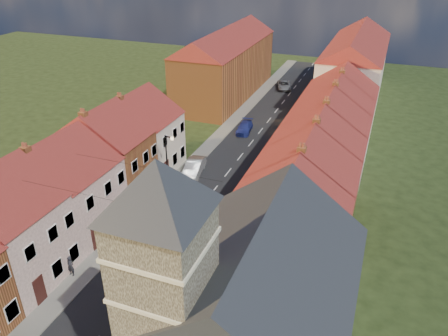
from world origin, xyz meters
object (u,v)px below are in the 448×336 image
Objects in this scene: church at (246,303)px; car_far at (245,128)px; lamppost at (168,161)px; pedestrian_left at (70,266)px; car_distant at (284,85)px; car_near at (133,237)px; car_mid at (194,168)px.

church is 3.68× the size of car_far.
pedestrian_left is (-1.29, -13.08, -2.60)m from lamppost.
church is at bearing -51.70° from lamppost.
car_distant is (-10.86, 53.07, -5.24)m from church.
church is 21.38m from lamppost.
car_mid is (-0.32, 12.52, 0.10)m from car_near.
lamppost is 1.31× the size of car_distant.
car_near reaches higher than car_far.
car_far is at bearing 98.07° from car_near.
car_distant is (0.34, 19.39, 0.04)m from car_far.
pedestrian_left is at bearing -105.35° from car_mid.
car_far is 30.26m from pedestrian_left.
car_near is 0.95× the size of car_far.
church is at bearing -24.51° from car_near.
church is at bearing -95.95° from car_distant.
car_distant is at bearing 81.96° from car_far.
car_near is 5.43m from pedestrian_left.
lamppost is 1.45× the size of car_far.
car_near is (-12.23, 8.54, -5.21)m from church.
car_mid is at bearing -103.16° from car_far.
lamppost is at bearing -107.07° from car_mid.
car_near is 0.86× the size of car_distant.
car_near is at bearing 67.63° from pedestrian_left.
church is 35.89m from car_far.
car_mid is 32.05m from car_distant.
car_distant is at bearing 87.69° from pedestrian_left.
car_mid is 1.12× the size of car_far.
car_distant is 49.60m from pedestrian_left.
car_near is at bearing -109.28° from car_distant.
pedestrian_left is (-3.60, -49.47, 0.30)m from car_distant.
car_near is at bearing -99.37° from car_far.
car_near is at bearing 145.07° from church.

